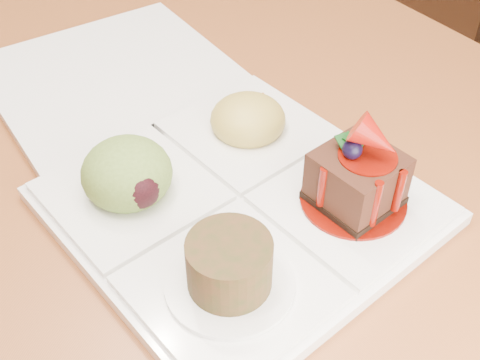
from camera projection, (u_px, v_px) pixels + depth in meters
ground at (56, 332)px, 1.29m from camera, size 6.00×6.00×0.00m
sampler_plate at (235, 191)px, 0.49m from camera, size 0.29×0.29×0.10m
second_plate at (114, 80)px, 0.64m from camera, size 0.25×0.25×0.01m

